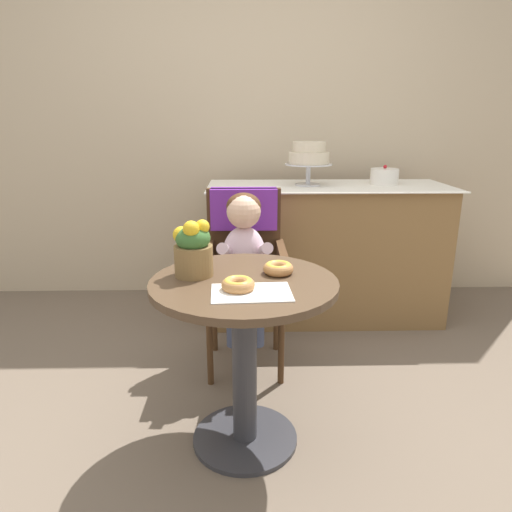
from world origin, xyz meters
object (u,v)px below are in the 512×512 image
object	(u,v)px
seated_child	(245,250)
flower_vase	(193,248)
tiered_cake_stand	(309,156)
cafe_table	(244,331)
donut_front	(278,268)
donut_mid	(238,284)
round_layer_cake	(384,176)
wicker_chair	(245,249)

from	to	relation	value
seated_child	flower_vase	bearing A→B (deg)	-111.91
flower_vase	tiered_cake_stand	distance (m)	1.40
cafe_table	tiered_cake_stand	bearing A→B (deg)	72.36
donut_front	donut_mid	bearing A→B (deg)	-130.81
donut_front	tiered_cake_stand	xyz separation A→B (m)	(0.28, 1.23, 0.34)
donut_front	cafe_table	bearing A→B (deg)	-152.72
donut_front	tiered_cake_stand	bearing A→B (deg)	77.30
donut_front	flower_vase	bearing A→B (deg)	-178.26
tiered_cake_stand	seated_child	bearing A→B (deg)	-118.81
cafe_table	round_layer_cake	size ratio (longest dim) A/B	3.98
wicker_chair	flower_vase	world-z (taller)	wicker_chair
wicker_chair	seated_child	xyz separation A→B (m)	(-0.00, -0.16, 0.04)
donut_mid	tiered_cake_stand	xyz separation A→B (m)	(0.43, 1.41, 0.34)
wicker_chair	seated_child	world-z (taller)	seated_child
seated_child	round_layer_cake	world-z (taller)	round_layer_cake
wicker_chair	seated_child	size ratio (longest dim) A/B	1.31
cafe_table	wicker_chair	xyz separation A→B (m)	(0.00, 0.71, 0.13)
seated_child	donut_front	bearing A→B (deg)	-74.83
wicker_chair	donut_mid	xyz separation A→B (m)	(-0.02, -0.82, 0.10)
flower_vase	tiered_cake_stand	bearing A→B (deg)	63.86
donut_mid	round_layer_cake	size ratio (longest dim) A/B	0.67
donut_front	round_layer_cake	distance (m)	1.51
wicker_chair	donut_mid	size ratio (longest dim) A/B	7.92
wicker_chair	tiered_cake_stand	xyz separation A→B (m)	(0.41, 0.59, 0.45)
donut_front	flower_vase	world-z (taller)	flower_vase
cafe_table	flower_vase	world-z (taller)	flower_vase
seated_child	donut_front	world-z (taller)	seated_child
tiered_cake_stand	flower_vase	bearing A→B (deg)	-116.14
wicker_chair	seated_child	distance (m)	0.16
seated_child	round_layer_cake	xyz separation A→B (m)	(0.91, 0.78, 0.27)
cafe_table	donut_mid	world-z (taller)	donut_mid
donut_front	donut_mid	world-z (taller)	same
seated_child	donut_mid	world-z (taller)	seated_child
cafe_table	seated_child	size ratio (longest dim) A/B	0.99
seated_child	wicker_chair	bearing A→B (deg)	90.00
donut_front	flower_vase	distance (m)	0.34
flower_vase	round_layer_cake	xyz separation A→B (m)	(1.11, 1.28, 0.12)
round_layer_cake	wicker_chair	bearing A→B (deg)	-145.50
flower_vase	seated_child	bearing A→B (deg)	68.09
seated_child	donut_front	size ratio (longest dim) A/B	6.03
seated_child	tiered_cake_stand	world-z (taller)	tiered_cake_stand
donut_front	round_layer_cake	size ratio (longest dim) A/B	0.67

